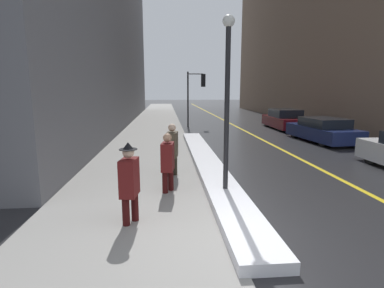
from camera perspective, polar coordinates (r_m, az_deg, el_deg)
The scene contains 12 objects.
ground_plane at distance 5.50m, azimuth 8.26°, elevation -18.36°, with size 160.00×160.00×0.00m, color #232326.
sidewalk_slab at distance 19.88m, azimuth -7.41°, elevation 2.55°, with size 4.00×80.00×0.01m.
road_centre_stripe at distance 20.53m, azimuth 9.59°, elevation 2.72°, with size 0.16×80.00×0.00m.
snow_bank_curb at distance 10.67m, azimuth 2.82°, elevation -3.45°, with size 0.89×13.09×0.21m.
building_facade_right at distance 30.92m, azimuth 24.16°, elevation 21.58°, with size 6.00×36.00×18.35m.
lamp_post at distance 7.21m, azimuth 6.73°, elevation 10.14°, with size 0.28×0.28×4.31m.
traffic_light_near at distance 21.76m, azimuth 1.00°, elevation 10.75°, with size 1.31×0.32×3.92m.
pedestrian_in_fedora at distance 5.99m, azimuth -11.84°, elevation -6.72°, with size 0.37×0.54×1.64m.
pedestrian_in_glasses at distance 7.73m, azimuth -4.64°, elevation -3.04°, with size 0.36×0.73×1.55m.
pedestrian_with_shoulder_bag at distance 9.14m, azimuth -3.77°, elevation -0.66°, with size 0.38×0.76×1.63m.
parked_car_navy at distance 16.84m, azimuth 23.61°, elevation 2.39°, with size 2.19×4.45×1.23m.
parked_car_maroon at distance 21.62m, azimuth 17.16°, elevation 4.45°, with size 1.83×4.38×1.35m.
Camera 1 is at (-1.17, -4.69, 2.62)m, focal length 28.00 mm.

